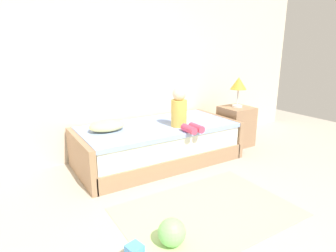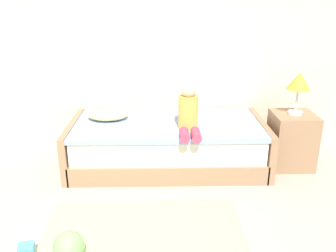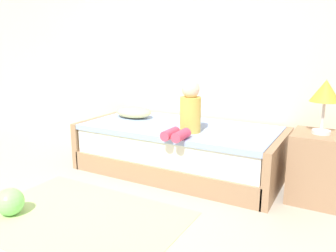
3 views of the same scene
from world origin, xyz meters
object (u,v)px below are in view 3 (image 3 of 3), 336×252
at_px(table_lamp, 325,94).
at_px(pillow, 133,112).
at_px(nightstand, 317,167).
at_px(bed, 179,149).
at_px(toy_ball, 10,202).
at_px(child_figure, 188,112).

bearing_deg(table_lamp, pillow, 175.75).
distance_m(nightstand, table_lamp, 0.64).
relative_size(bed, table_lamp, 4.69).
bearing_deg(toy_ball, nightstand, 34.97).
height_order(table_lamp, child_figure, table_lamp).
height_order(nightstand, pillow, pillow).
distance_m(bed, child_figure, 0.55).
bearing_deg(table_lamp, bed, 177.93).
height_order(bed, pillow, pillow).
xyz_separation_m(bed, toy_ball, (-0.74, -1.51, -0.14)).
relative_size(nightstand, pillow, 1.36).
bearing_deg(pillow, bed, -8.75).
distance_m(bed, toy_ball, 1.68).
xyz_separation_m(table_lamp, toy_ball, (-2.09, -1.46, -0.83)).
bearing_deg(table_lamp, toy_ball, -145.03).
bearing_deg(toy_ball, pillow, 86.93).
bearing_deg(toy_ball, child_figure, 53.65).
bearing_deg(bed, toy_ball, -116.02).
bearing_deg(pillow, table_lamp, -4.25).
height_order(bed, table_lamp, table_lamp).
bearing_deg(nightstand, child_figure, -171.07).
distance_m(table_lamp, child_figure, 1.18).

